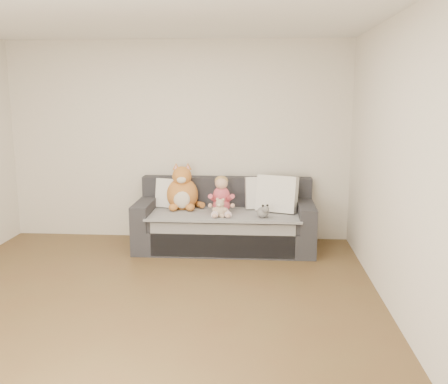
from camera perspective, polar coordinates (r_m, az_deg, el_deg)
name	(u,v)px	position (r m, az deg, el deg)	size (l,w,h in m)	color
room_shell	(142,163)	(4.61, -9.39, 3.34)	(5.00, 5.00, 5.00)	brown
sofa	(225,223)	(6.30, 0.12, -3.60)	(2.20, 0.94, 0.85)	#25252A
cushion_left	(172,193)	(6.44, -5.99, -0.15)	(0.44, 0.29, 0.38)	white
cushion_right_back	(263,193)	(6.36, 4.49, -0.09)	(0.47, 0.26, 0.42)	white
cushion_right_front	(277,194)	(6.20, 6.08, -0.22)	(0.54, 0.38, 0.47)	white
toddler	(221,197)	(6.12, -0.30, -0.62)	(0.33, 0.47, 0.46)	#C9474F
plush_cat	(183,191)	(6.35, -4.76, 0.06)	(0.49, 0.44, 0.61)	#C3802B
teddy_bear	(220,209)	(5.93, -0.46, -1.99)	(0.18, 0.14, 0.24)	tan
plush_cow	(263,212)	(5.91, 4.50, -2.27)	(0.15, 0.21, 0.18)	white
sippy_cup	(217,210)	(6.04, -0.77, -2.12)	(0.09, 0.07, 0.10)	purple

